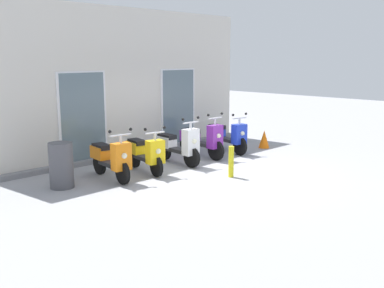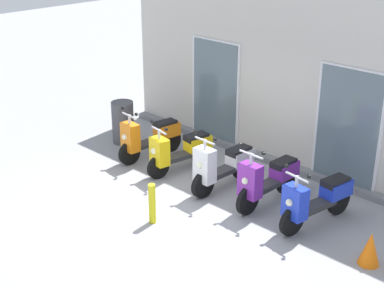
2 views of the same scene
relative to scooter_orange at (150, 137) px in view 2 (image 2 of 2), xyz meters
name	(u,v)px [view 2 (image 2 of 2)]	position (x,y,z in m)	size (l,w,h in m)	color
ground_plane	(176,209)	(1.96, -1.18, -0.48)	(40.00, 40.00, 0.00)	#939399
storefront_facade	(282,72)	(1.96, 1.79, 1.41)	(7.97, 0.50, 3.90)	beige
scooter_orange	(150,137)	(0.00, 0.00, 0.00)	(0.57, 1.54, 1.18)	black
scooter_yellow	(180,150)	(0.93, -0.04, -0.01)	(0.63, 1.51, 1.12)	black
scooter_white	(223,165)	(2.01, -0.01, 0.00)	(0.55, 1.57, 1.23)	black
scooter_purple	(268,179)	(2.97, 0.09, 0.01)	(0.56, 1.61, 1.24)	black
scooter_blue	(317,199)	(3.97, 0.07, 0.00)	(0.62, 1.62, 1.15)	black
trash_bin	(123,122)	(-1.08, 0.18, -0.01)	(0.49, 0.49, 0.94)	#4C4C51
curb_bollard	(152,204)	(1.99, -1.75, -0.13)	(0.12, 0.12, 0.70)	yellow
traffic_cone	(370,249)	(5.17, -0.35, -0.22)	(0.32, 0.32, 0.52)	orange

